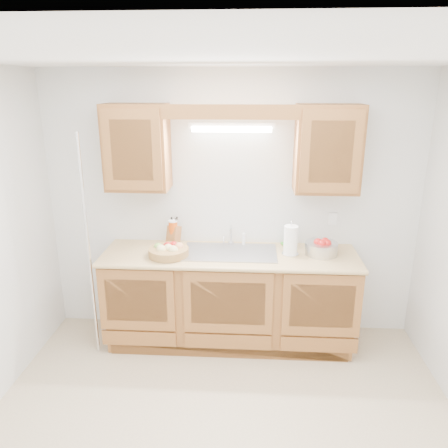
# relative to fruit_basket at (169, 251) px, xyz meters

# --- Properties ---
(room) EXTENTS (3.52, 3.50, 2.50)m
(room) POSITION_rel_fruit_basket_xyz_m (0.54, -1.10, 0.30)
(room) COLOR #C0AE8B
(room) RESTS_ON ground
(base_cabinets) EXTENTS (2.20, 0.60, 0.86)m
(base_cabinets) POSITION_rel_fruit_basket_xyz_m (0.54, 0.10, -0.51)
(base_cabinets) COLOR brown
(base_cabinets) RESTS_ON ground
(countertop) EXTENTS (2.30, 0.63, 0.04)m
(countertop) POSITION_rel_fruit_basket_xyz_m (0.54, 0.09, -0.07)
(countertop) COLOR tan
(countertop) RESTS_ON base_cabinets
(upper_cabinet_left) EXTENTS (0.55, 0.33, 0.75)m
(upper_cabinet_left) POSITION_rel_fruit_basket_xyz_m (-0.29, 0.24, 0.88)
(upper_cabinet_left) COLOR brown
(upper_cabinet_left) RESTS_ON room
(upper_cabinet_right) EXTENTS (0.55, 0.33, 0.75)m
(upper_cabinet_right) POSITION_rel_fruit_basket_xyz_m (1.37, 0.24, 0.88)
(upper_cabinet_right) COLOR brown
(upper_cabinet_right) RESTS_ON room
(valance) EXTENTS (2.20, 0.05, 0.12)m
(valance) POSITION_rel_fruit_basket_xyz_m (0.54, 0.09, 1.19)
(valance) COLOR brown
(valance) RESTS_ON room
(fluorescent_fixture) EXTENTS (0.76, 0.08, 0.08)m
(fluorescent_fixture) POSITION_rel_fruit_basket_xyz_m (0.54, 0.32, 1.05)
(fluorescent_fixture) COLOR white
(fluorescent_fixture) RESTS_ON room
(sink) EXTENTS (0.84, 0.46, 0.36)m
(sink) POSITION_rel_fruit_basket_xyz_m (0.54, 0.11, -0.12)
(sink) COLOR #9E9EA3
(sink) RESTS_ON countertop
(wire_shelf_pole) EXTENTS (0.03, 0.03, 2.00)m
(wire_shelf_pole) POSITION_rel_fruit_basket_xyz_m (-0.66, -0.16, 0.05)
(wire_shelf_pole) COLOR silver
(wire_shelf_pole) RESTS_ON ground
(outlet_plate) EXTENTS (0.08, 0.01, 0.12)m
(outlet_plate) POSITION_rel_fruit_basket_xyz_m (1.49, 0.39, 0.20)
(outlet_plate) COLOR white
(outlet_plate) RESTS_ON room
(fruit_basket) EXTENTS (0.36, 0.36, 0.11)m
(fruit_basket) POSITION_rel_fruit_basket_xyz_m (0.00, 0.00, 0.00)
(fruit_basket) COLOR #B48548
(fruit_basket) RESTS_ON countertop
(knife_block) EXTENTS (0.15, 0.18, 0.28)m
(knife_block) POSITION_rel_fruit_basket_xyz_m (0.00, 0.27, 0.05)
(knife_block) COLOR brown
(knife_block) RESTS_ON countertop
(orange_canister) EXTENTS (0.10, 0.10, 0.25)m
(orange_canister) POSITION_rel_fruit_basket_xyz_m (0.00, 0.26, 0.08)
(orange_canister) COLOR #D24B0B
(orange_canister) RESTS_ON countertop
(soap_bottle) EXTENTS (0.10, 0.10, 0.17)m
(soap_bottle) POSITION_rel_fruit_basket_xyz_m (1.08, 0.28, 0.04)
(soap_bottle) COLOR #225CAC
(soap_bottle) RESTS_ON countertop
(sponge) EXTENTS (0.14, 0.11, 0.03)m
(sponge) POSITION_rel_fruit_basket_xyz_m (1.08, 0.34, -0.04)
(sponge) COLOR #CC333F
(sponge) RESTS_ON countertop
(paper_towel) EXTENTS (0.15, 0.15, 0.32)m
(paper_towel) POSITION_rel_fruit_basket_xyz_m (1.08, 0.10, 0.08)
(paper_towel) COLOR silver
(paper_towel) RESTS_ON countertop
(apple_bowl) EXTENTS (0.32, 0.32, 0.15)m
(apple_bowl) POSITION_rel_fruit_basket_xyz_m (1.36, 0.12, 0.02)
(apple_bowl) COLOR silver
(apple_bowl) RESTS_ON countertop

